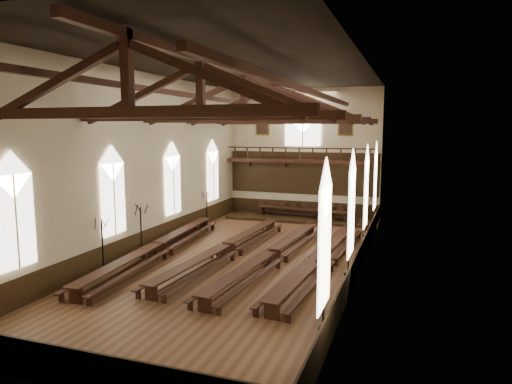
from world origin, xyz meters
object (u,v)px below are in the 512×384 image
dais (302,219)px  candelabrum_left_mid (141,240)px  candelabrum_left_far (207,215)px  high_table (302,210)px  candelabrum_left_near (103,257)px  refectory_row_a (156,246)px  refectory_row_d (322,257)px  refectory_row_c (272,254)px  candelabrum_right_mid (348,258)px  candelabrum_right_far (366,224)px  candelabrum_right_near (323,309)px  refectory_row_b (226,247)px

dais → candelabrum_left_mid: candelabrum_left_mid is taller
dais → candelabrum_left_far: bearing=-144.2°
high_table → candelabrum_left_near: size_ratio=2.64×
refectory_row_a → refectory_row_d: 8.92m
refectory_row_c → candelabrum_right_mid: 4.01m
refectory_row_d → candelabrum_right_far: (1.43, 7.48, 0.31)m
candelabrum_left_mid → candelabrum_right_near: bearing=-27.9°
refectory_row_c → refectory_row_d: size_ratio=0.99×
candelabrum_right_far → high_table: bearing=142.6°
refectory_row_c → candelabrum_right_far: size_ratio=5.07×
refectory_row_b → high_table: bearing=82.3°
refectory_row_b → candelabrum_right_far: candelabrum_right_far is taller
candelabrum_left_mid → candelabrum_right_near: (11.10, -5.87, -0.14)m
refectory_row_b → high_table: high_table is taller
candelabrum_left_far → candelabrum_right_mid: (11.10, -7.93, 0.07)m
dais → refectory_row_a: bearing=-112.5°
high_table → candelabrum_left_mid: size_ratio=2.51×
high_table → candelabrum_left_far: candelabrum_left_far is taller
refectory_row_d → candelabrum_right_mid: 1.66m
high_table → candelabrum_left_near: (-5.96, -15.87, 0.06)m
candelabrum_right_near → candelabrum_right_far: (-0.00, 14.55, 0.12)m
dais → candelabrum_right_far: candelabrum_right_far is taller
candelabrum_right_near → candelabrum_right_far: size_ratio=0.86×
candelabrum_right_mid → dais: bearing=112.8°
refectory_row_d → candelabrum_right_far: size_ratio=5.12×
refectory_row_c → candelabrum_right_far: bearing=62.9°
high_table → candelabrum_right_far: bearing=-37.4°
dais → refectory_row_c: bearing=-84.3°
dais → high_table: high_table is taller
candelabrum_left_mid → candelabrum_left_far: candelabrum_left_mid is taller
refectory_row_d → candelabrum_left_mid: 9.75m
dais → candelabrum_left_far: 7.37m
refectory_row_a → candelabrum_left_near: size_ratio=5.37×
refectory_row_d → candelabrum_left_far: candelabrum_left_far is taller
high_table → candelabrum_left_near: bearing=-110.6°
candelabrum_right_mid → candelabrum_right_far: (-0.00, 8.28, 0.03)m
refectory_row_a → candelabrum_left_near: bearing=-103.4°
candelabrum_left_mid → candelabrum_right_near: size_ratio=1.19×
refectory_row_c → candelabrum_left_far: size_ratio=5.74×
candelabrum_right_far → candelabrum_right_near: bearing=-90.0°
refectory_row_c → refectory_row_d: 2.56m
candelabrum_left_near → candelabrum_right_far: 16.30m
refectory_row_b → refectory_row_c: size_ratio=1.01×
refectory_row_d → candelabrum_left_far: (-9.67, 7.12, 0.21)m
refectory_row_b → refectory_row_c: bearing=-9.0°
high_table → candelabrum_right_near: candelabrum_right_near is taller
refectory_row_a → candelabrum_right_near: (10.28, -6.05, 0.17)m
dais → candelabrum_right_mid: candelabrum_right_mid is taller
dais → candelabrum_right_near: 19.20m
high_table → candelabrum_right_near: bearing=-74.4°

